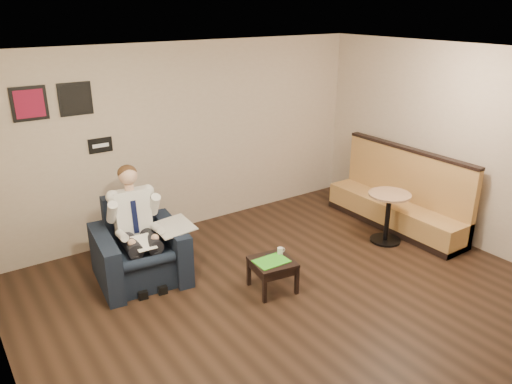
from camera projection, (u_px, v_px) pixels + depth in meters
ground at (315, 315)px, 5.63m from camera, size 6.00×6.00×0.00m
wall_back at (187, 138)px, 7.44m from camera, size 6.00×0.02×2.80m
wall_left at (2, 289)px, 3.54m from camera, size 0.02×6.00×2.80m
wall_right at (489, 153)px, 6.72m from camera, size 0.02×6.00×2.80m
ceiling at (328, 60)px, 4.63m from camera, size 6.00×6.00×0.02m
seating_sign at (100, 145)px, 6.71m from camera, size 0.32×0.02×0.20m
art_print_left at (29, 104)px, 6.05m from camera, size 0.42×0.03×0.42m
art_print_right at (75, 99)px, 6.34m from camera, size 0.42×0.03×0.42m
armchair at (139, 243)px, 6.19m from camera, size 1.15×1.15×1.01m
seated_man at (141, 234)px, 6.02m from camera, size 0.77×1.05×1.38m
lap_papers at (144, 242)px, 5.95m from camera, size 0.24×0.34×0.01m
newspaper at (173, 226)px, 6.22m from camera, size 0.47×0.57×0.01m
side_table at (272, 275)px, 6.06m from camera, size 0.55×0.55×0.40m
green_folder at (271, 261)px, 5.97m from camera, size 0.40×0.29×0.01m
coffee_mug at (280, 251)px, 6.13m from camera, size 0.08×0.08×0.08m
smartphone at (271, 254)px, 6.13m from camera, size 0.14×0.10×0.01m
banquette at (397, 190)px, 7.65m from camera, size 0.57×2.37×1.21m
cafe_table at (387, 218)px, 7.24m from camera, size 0.67×0.67×0.75m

